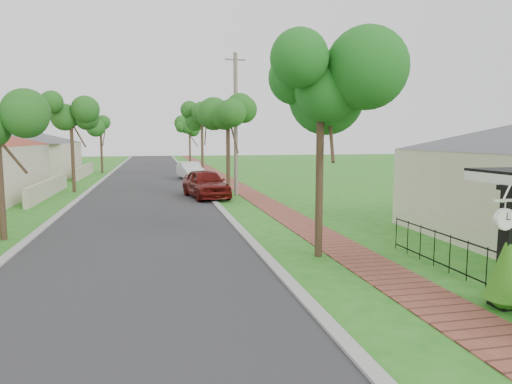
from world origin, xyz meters
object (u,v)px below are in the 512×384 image
object	(u,v)px
porch_post	(508,254)
station_clock	(505,218)
parked_car_white	(190,171)
utility_pole	(236,124)
parked_car_red	(206,184)
near_tree	(321,86)

from	to	relation	value
porch_post	station_clock	size ratio (longest dim) A/B	3.60
parked_car_white	utility_pole	distance (m)	11.90
utility_pole	station_clock	distance (m)	19.73
parked_car_red	station_clock	xyz separation A→B (m)	(3.66, -18.75, 1.13)
porch_post	parked_car_red	xyz separation A→B (m)	(-4.15, 18.35, -0.30)
near_tree	station_clock	bearing A→B (deg)	-69.75
near_tree	utility_pole	xyz separation A→B (m)	(0.10, 14.48, -0.66)
parked_car_red	station_clock	size ratio (longest dim) A/B	6.89
station_clock	near_tree	bearing A→B (deg)	110.25
near_tree	utility_pole	world-z (taller)	utility_pole
station_clock	parked_car_red	bearing A→B (deg)	101.04
near_tree	parked_car_white	bearing A→B (deg)	94.01
parked_car_red	parked_car_white	bearing A→B (deg)	80.43
parked_car_white	near_tree	size ratio (longest dim) A/B	0.71
parked_car_white	station_clock	distance (m)	30.96
porch_post	near_tree	distance (m)	6.42
porch_post	utility_pole	bearing A→B (deg)	96.71
near_tree	station_clock	size ratio (longest dim) A/B	8.77
near_tree	station_clock	world-z (taller)	near_tree
parked_car_white	utility_pole	xyz separation A→B (m)	(1.90, -11.21, 3.52)
parked_car_red	near_tree	size ratio (longest dim) A/B	0.79
porch_post	station_clock	xyz separation A→B (m)	(-0.49, -0.40, 0.83)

